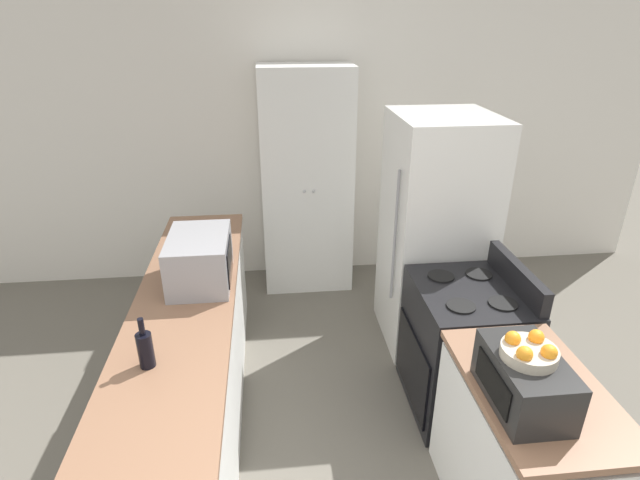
{
  "coord_description": "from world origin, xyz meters",
  "views": [
    {
      "loc": [
        -0.33,
        -1.12,
        2.47
      ],
      "look_at": [
        0.0,
        1.93,
        1.05
      ],
      "focal_mm": 28.0,
      "sensor_mm": 36.0,
      "label": 1
    }
  ],
  "objects": [
    {
      "name": "wall_back",
      "position": [
        0.0,
        3.54,
        1.3
      ],
      "size": [
        7.0,
        0.06,
        2.6
      ],
      "color": "silver",
      "rests_on": "ground_plane"
    },
    {
      "name": "counter_left",
      "position": [
        -0.87,
        1.48,
        0.43
      ],
      "size": [
        0.6,
        2.77,
        0.89
      ],
      "color": "silver",
      "rests_on": "ground_plane"
    },
    {
      "name": "counter_right",
      "position": [
        0.87,
        0.57,
        0.43
      ],
      "size": [
        0.6,
        0.94,
        0.89
      ],
      "color": "silver",
      "rests_on": "ground_plane"
    },
    {
      "name": "pantry_cabinet",
      "position": [
        0.02,
        3.25,
        1.03
      ],
      "size": [
        0.82,
        0.51,
        2.06
      ],
      "color": "white",
      "rests_on": "ground_plane"
    },
    {
      "name": "stove",
      "position": [
        0.89,
        1.44,
        0.45
      ],
      "size": [
        0.66,
        0.75,
        1.05
      ],
      "color": "black",
      "rests_on": "ground_plane"
    },
    {
      "name": "refrigerator",
      "position": [
        0.92,
        2.25,
        0.91
      ],
      "size": [
        0.73,
        0.78,
        1.82
      ],
      "color": "white",
      "rests_on": "ground_plane"
    },
    {
      "name": "microwave",
      "position": [
        -0.78,
        1.73,
        1.05
      ],
      "size": [
        0.38,
        0.54,
        0.31
      ],
      "color": "#939399",
      "rests_on": "counter_left"
    },
    {
      "name": "wine_bottle",
      "position": [
        -0.95,
        0.91,
        0.99
      ],
      "size": [
        0.08,
        0.08,
        0.27
      ],
      "color": "black",
      "rests_on": "counter_left"
    },
    {
      "name": "toaster_oven",
      "position": [
        0.73,
        0.48,
        1.01
      ],
      "size": [
        0.29,
        0.46,
        0.24
      ],
      "color": "black",
      "rests_on": "counter_right"
    },
    {
      "name": "fruit_bowl",
      "position": [
        0.73,
        0.48,
        1.17
      ],
      "size": [
        0.24,
        0.24,
        0.1
      ],
      "color": "#B2A893",
      "rests_on": "toaster_oven"
    }
  ]
}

